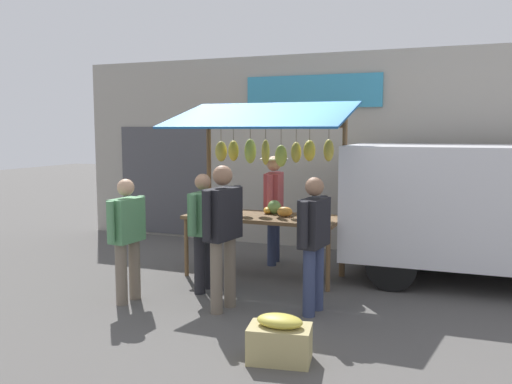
# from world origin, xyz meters

# --- Properties ---
(ground_plane) EXTENTS (40.00, 40.00, 0.00)m
(ground_plane) POSITION_xyz_m (0.00, 0.00, 0.00)
(ground_plane) COLOR #514F4C
(street_backdrop) EXTENTS (9.00, 0.30, 3.40)m
(street_backdrop) POSITION_xyz_m (0.06, -2.20, 1.70)
(street_backdrop) COLOR #9E998E
(street_backdrop) RESTS_ON ground
(market_stall) EXTENTS (2.50, 1.46, 2.50)m
(market_stall) POSITION_xyz_m (-0.00, -0.07, 1.56)
(market_stall) COLOR brown
(market_stall) RESTS_ON ground
(vendor_with_sunhat) EXTENTS (0.44, 0.71, 1.69)m
(vendor_with_sunhat) POSITION_xyz_m (0.12, -0.75, 1.00)
(vendor_with_sunhat) COLOR navy
(vendor_with_sunhat) RESTS_ON ground
(shopper_in_grey_tee) EXTENTS (0.30, 0.71, 1.69)m
(shopper_in_grey_tee) POSITION_xyz_m (-0.08, 1.55, 0.99)
(shopper_in_grey_tee) COLOR #726656
(shopper_in_grey_tee) RESTS_ON ground
(shopper_with_shopping_bag) EXTENTS (0.26, 0.66, 1.51)m
(shopper_with_shopping_bag) POSITION_xyz_m (1.13, 1.69, 0.86)
(shopper_with_shopping_bag) COLOR #726656
(shopper_with_shopping_bag) RESTS_ON ground
(shopper_in_striped_shirt) EXTENTS (0.23, 0.67, 1.54)m
(shopper_in_striped_shirt) POSITION_xyz_m (0.47, 0.96, 0.88)
(shopper_in_striped_shirt) COLOR #232328
(shopper_in_striped_shirt) RESTS_ON ground
(shopper_with_ponytail) EXTENTS (0.27, 0.67, 1.57)m
(shopper_with_ponytail) POSITION_xyz_m (-1.09, 1.27, 0.90)
(shopper_with_ponytail) COLOR navy
(shopper_with_ponytail) RESTS_ON ground
(parked_van) EXTENTS (4.45, 1.97, 1.88)m
(parked_van) POSITION_xyz_m (-3.12, -0.83, 1.12)
(parked_van) COLOR silver
(parked_van) RESTS_ON ground
(produce_crate_near) EXTENTS (0.62, 0.45, 0.44)m
(produce_crate_near) POSITION_xyz_m (-1.15, 2.64, 0.20)
(produce_crate_near) COLOR tan
(produce_crate_near) RESTS_ON ground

